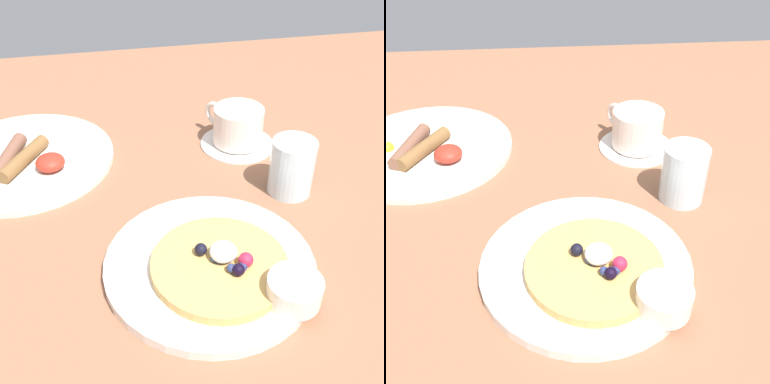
% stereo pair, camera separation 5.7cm
% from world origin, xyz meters
% --- Properties ---
extents(ground_plane, '(1.99, 1.32, 0.03)m').
position_xyz_m(ground_plane, '(0.00, 0.00, -0.01)').
color(ground_plane, '#8F5D43').
extents(pancake_plate, '(0.25, 0.25, 0.01)m').
position_xyz_m(pancake_plate, '(0.06, -0.07, 0.01)').
color(pancake_plate, white).
rests_on(pancake_plate, ground_plane).
extents(pancake_with_berries, '(0.16, 0.16, 0.03)m').
position_xyz_m(pancake_with_berries, '(0.06, -0.09, 0.02)').
color(pancake_with_berries, tan).
rests_on(pancake_with_berries, pancake_plate).
extents(syrup_ramekin, '(0.06, 0.06, 0.03)m').
position_xyz_m(syrup_ramekin, '(0.13, -0.14, 0.03)').
color(syrup_ramekin, white).
rests_on(syrup_ramekin, pancake_plate).
extents(breakfast_plate, '(0.28, 0.28, 0.01)m').
position_xyz_m(breakfast_plate, '(-0.18, 0.21, 0.01)').
color(breakfast_plate, white).
rests_on(breakfast_plate, ground_plane).
extents(fried_breakfast, '(0.16, 0.12, 0.03)m').
position_xyz_m(fried_breakfast, '(-0.18, 0.19, 0.02)').
color(fried_breakfast, brown).
rests_on(fried_breakfast, breakfast_plate).
extents(coffee_saucer, '(0.12, 0.12, 0.01)m').
position_xyz_m(coffee_saucer, '(0.16, 0.20, 0.00)').
color(coffee_saucer, white).
rests_on(coffee_saucer, ground_plane).
extents(coffee_cup, '(0.08, 0.10, 0.06)m').
position_xyz_m(coffee_cup, '(0.16, 0.20, 0.04)').
color(coffee_cup, white).
rests_on(coffee_cup, coffee_saucer).
extents(water_glass, '(0.06, 0.06, 0.08)m').
position_xyz_m(water_glass, '(0.20, 0.06, 0.04)').
color(water_glass, silver).
rests_on(water_glass, ground_plane).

